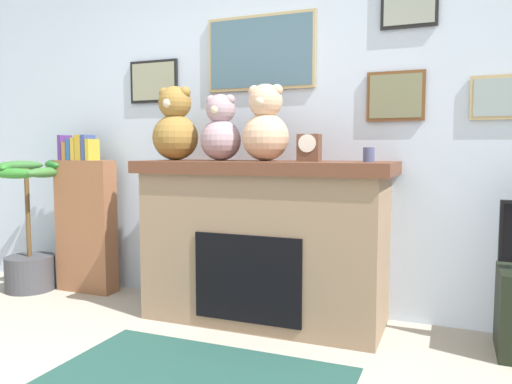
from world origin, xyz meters
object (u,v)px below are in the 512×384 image
Objects in this scene: potted_plant at (30,245)px; candle_jar at (369,155)px; fireplace at (265,240)px; bookshelf at (86,221)px; teddy_bear_tan at (265,127)px; teddy_bear_grey at (175,127)px; teddy_bear_cream at (221,131)px; mantel_clock at (309,148)px.

candle_jar is (2.67, 0.04, 0.74)m from potted_plant.
bookshelf is at bearing 176.33° from fireplace.
candle_jar is at bearing 0.05° from teddy_bear_tan.
potted_plant is at bearing -178.46° from teddy_bear_grey.
teddy_bear_tan is at bearing -179.95° from candle_jar.
teddy_bear_grey is at bearing -7.46° from bookshelf.
candle_jar is 0.20× the size of teddy_bear_cream.
teddy_bear_grey reaches higher than teddy_bear_cream.
fireplace is at bearing 176.36° from mantel_clock.
bookshelf reaches higher than potted_plant.
teddy_bear_cream reaches higher than candle_jar.
teddy_bear_cream is (-0.31, -0.02, 0.72)m from fireplace.
teddy_bear_grey is (-0.96, 0.00, 0.14)m from mantel_clock.
teddy_bear_cream is at bearing -176.61° from fireplace.
teddy_bear_cream is at bearing 179.90° from mantel_clock.
candle_jar is at bearing -1.51° from fireplace.
teddy_bear_grey reaches higher than teddy_bear_tan.
teddy_bear_grey is (0.91, -0.12, 0.72)m from bookshelf.
mantel_clock is at bearing -0.19° from teddy_bear_tan.
teddy_bear_tan is at bearing 1.03° from potted_plant.
teddy_bear_tan is (1.58, -0.12, 0.71)m from bookshelf.
teddy_bear_grey is 0.67m from teddy_bear_tan.
potted_plant is at bearing -160.51° from bookshelf.
potted_plant is at bearing -179.13° from mantel_clock.
candle_jar is 1.34m from teddy_bear_grey.
teddy_bear_cream is 0.32m from teddy_bear_tan.
teddy_bear_grey is at bearing -178.40° from fireplace.
bookshelf is 2.83× the size of teddy_bear_cream.
teddy_bear_grey is 1.04× the size of teddy_bear_tan.
mantel_clock is 0.32m from teddy_bear_tan.
teddy_bear_cream is (-0.61, 0.00, 0.11)m from mantel_clock.
potted_plant is 2.44m from mantel_clock.
teddy_bear_grey reaches higher than candle_jar.
candle_jar is at bearing 0.79° from potted_plant.
candle_jar is 0.37m from mantel_clock.
teddy_bear_cream is at bearing -179.97° from candle_jar.
teddy_bear_cream is at bearing 179.99° from teddy_bear_tan.
candle_jar is at bearing 0.25° from mantel_clock.
teddy_bear_grey reaches higher than potted_plant.
potted_plant is at bearing -179.21° from candle_jar.
bookshelf reaches higher than candle_jar.
teddy_bear_cream is 0.89× the size of teddy_bear_tan.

